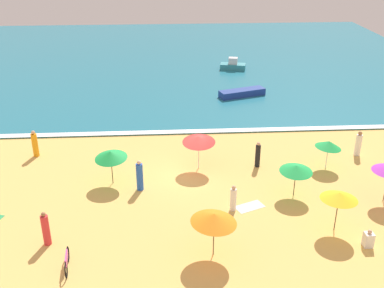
# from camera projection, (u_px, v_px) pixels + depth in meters

# --- Properties ---
(ground_plane) EXTENTS (60.00, 60.00, 0.00)m
(ground_plane) POSITION_uv_depth(u_px,v_px,m) (188.00, 173.00, 28.65)
(ground_plane) COLOR #EDBC60
(ocean_water) EXTENTS (60.00, 44.00, 0.10)m
(ocean_water) POSITION_uv_depth(u_px,v_px,m) (175.00, 59.00, 53.93)
(ocean_water) COLOR teal
(ocean_water) RESTS_ON ground_plane
(wave_breaker_foam) EXTENTS (57.00, 0.70, 0.01)m
(wave_breaker_foam) POSITION_uv_depth(u_px,v_px,m) (183.00, 131.00, 34.30)
(wave_breaker_foam) COLOR white
(wave_breaker_foam) RESTS_ON ocean_water
(beach_umbrella_0) EXTENTS (2.41, 2.42, 2.25)m
(beach_umbrella_0) POSITION_uv_depth(u_px,v_px,m) (339.00, 196.00, 22.35)
(beach_umbrella_0) COLOR #4C3823
(beach_umbrella_0) RESTS_ON ground_plane
(beach_umbrella_1) EXTENTS (1.71, 1.67, 1.94)m
(beach_umbrella_1) POSITION_uv_depth(u_px,v_px,m) (329.00, 144.00, 28.62)
(beach_umbrella_1) COLOR silver
(beach_umbrella_1) RESTS_ON ground_plane
(beach_umbrella_2) EXTENTS (2.55, 2.53, 2.35)m
(beach_umbrella_2) POSITION_uv_depth(u_px,v_px,m) (214.00, 218.00, 20.57)
(beach_umbrella_2) COLOR #4C3823
(beach_umbrella_2) RESTS_ON ground_plane
(beach_umbrella_4) EXTENTS (1.88, 1.90, 2.00)m
(beach_umbrella_4) POSITION_uv_depth(u_px,v_px,m) (296.00, 168.00, 25.50)
(beach_umbrella_4) COLOR #4C3823
(beach_umbrella_4) RESTS_ON ground_plane
(beach_umbrella_6) EXTENTS (2.36, 2.39, 2.36)m
(beach_umbrella_6) POSITION_uv_depth(u_px,v_px,m) (199.00, 139.00, 28.37)
(beach_umbrella_6) COLOR silver
(beach_umbrella_6) RESTS_ON ground_plane
(beach_umbrella_7) EXTENTS (2.57, 2.59, 2.24)m
(beach_umbrella_7) POSITION_uv_depth(u_px,v_px,m) (111.00, 155.00, 26.70)
(beach_umbrella_7) COLOR #4C3823
(beach_umbrella_7) RESTS_ON ground_plane
(parked_bicycle) EXTENTS (0.26, 1.82, 0.76)m
(parked_bicycle) POSITION_uv_depth(u_px,v_px,m) (67.00, 261.00, 20.43)
(parked_bicycle) COLOR black
(parked_bicycle) RESTS_ON ground_plane
(beachgoer_1) EXTENTS (0.41, 0.41, 1.52)m
(beachgoer_1) POSITION_uv_depth(u_px,v_px,m) (233.00, 199.00, 24.56)
(beachgoer_1) COLOR white
(beachgoer_1) RESTS_ON ground_plane
(beachgoer_2) EXTENTS (0.48, 0.48, 1.75)m
(beachgoer_2) POSITION_uv_depth(u_px,v_px,m) (358.00, 144.00, 30.59)
(beachgoer_2) COLOR white
(beachgoer_2) RESTS_ON ground_plane
(beachgoer_3) EXTENTS (0.45, 0.45, 1.72)m
(beachgoer_3) POSITION_uv_depth(u_px,v_px,m) (258.00, 155.00, 29.11)
(beachgoer_3) COLOR black
(beachgoer_3) RESTS_ON ground_plane
(beachgoer_4) EXTENTS (0.41, 0.41, 1.90)m
(beachgoer_4) POSITION_uv_depth(u_px,v_px,m) (140.00, 176.00, 26.46)
(beachgoer_4) COLOR blue
(beachgoer_4) RESTS_ON ground_plane
(beachgoer_7) EXTENTS (0.54, 0.54, 1.86)m
(beachgoer_7) POSITION_uv_depth(u_px,v_px,m) (35.00, 144.00, 30.46)
(beachgoer_7) COLOR orange
(beachgoer_7) RESTS_ON ground_plane
(beachgoer_8) EXTENTS (0.52, 0.52, 1.81)m
(beachgoer_8) POSITION_uv_depth(u_px,v_px,m) (46.00, 229.00, 21.82)
(beachgoer_8) COLOR red
(beachgoer_8) RESTS_ON ground_plane
(beachgoer_9) EXTENTS (0.44, 0.44, 0.94)m
(beachgoer_9) POSITION_uv_depth(u_px,v_px,m) (368.00, 239.00, 21.85)
(beachgoer_9) COLOR white
(beachgoer_9) RESTS_ON ground_plane
(beach_towel_1) EXTENTS (1.78, 1.37, 0.01)m
(beach_towel_1) POSITION_uv_depth(u_px,v_px,m) (250.00, 207.00, 25.14)
(beach_towel_1) COLOR white
(beach_towel_1) RESTS_ON ground_plane
(small_boat_0) EXTENTS (4.41, 2.45, 0.60)m
(small_boat_0) POSITION_uv_depth(u_px,v_px,m) (242.00, 93.00, 41.56)
(small_boat_0) COLOR navy
(small_boat_0) RESTS_ON ocean_water
(small_boat_1) EXTENTS (2.91, 1.82, 1.29)m
(small_boat_1) POSITION_uv_depth(u_px,v_px,m) (233.00, 65.00, 49.51)
(small_boat_1) COLOR teal
(small_boat_1) RESTS_ON ocean_water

